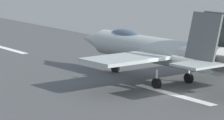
% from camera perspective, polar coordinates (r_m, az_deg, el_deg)
% --- Properties ---
extents(ground_plane, '(400.00, 400.00, 0.00)m').
position_cam_1_polar(ground_plane, '(44.75, 5.31, -3.02)').
color(ground_plane, slate).
extents(runway_strip, '(240.00, 26.00, 0.02)m').
position_cam_1_polar(runway_strip, '(44.73, 5.33, -3.01)').
color(runway_strip, '#454646').
rests_on(runway_strip, ground).
extents(fighter_jet, '(17.50, 13.53, 5.65)m').
position_cam_1_polar(fighter_jet, '(48.52, 3.85, 0.92)').
color(fighter_jet, '#9AA39E').
rests_on(fighter_jet, ground).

